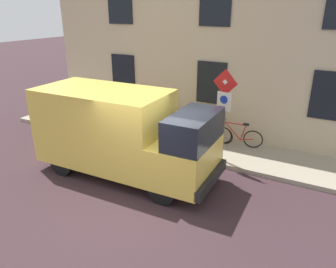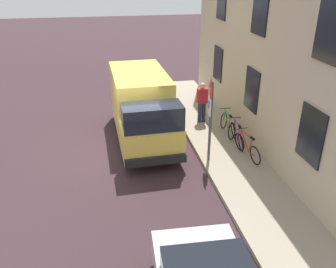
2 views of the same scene
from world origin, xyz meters
The scene contains 9 objects.
ground_plane centered at (0.00, 0.00, 0.00)m, with size 80.00×80.00×0.00m, color #37252A.
sidewalk_slab centered at (3.59, 0.00, 0.07)m, with size 2.13×15.99×0.14m, color gray.
building_facade centered at (5.00, 0.00, 3.33)m, with size 0.75×13.99×6.67m.
sign_post_stacked centered at (2.74, -1.15, 2.00)m, with size 0.18×0.56×2.76m.
delivery_van centered at (0.82, 1.20, 1.33)m, with size 2.14×5.38×2.50m.
bicycle_red centered at (4.11, -1.25, 0.51)m, with size 0.46×1.71×0.89m.
bicycle_purple centered at (4.11, -0.27, 0.51)m, with size 0.46×1.72×0.89m.
bicycle_green centered at (4.11, 0.72, 0.51)m, with size 0.46×1.72×0.89m.
pedestrian centered at (3.42, 2.03, 1.07)m, with size 0.42×0.29×1.72m.
Camera 2 is at (-0.59, -11.31, 6.10)m, focal length 37.92 mm.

